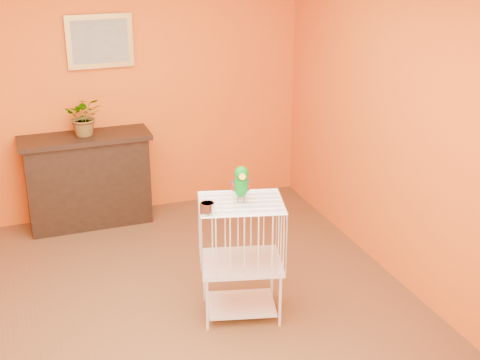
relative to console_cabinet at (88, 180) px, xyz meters
name	(u,v)px	position (x,y,z in m)	size (l,w,h in m)	color
ground	(166,329)	(0.24, -2.03, -0.46)	(4.50, 4.50, 0.00)	brown
room_shell	(156,123)	(0.24, -2.03, 1.13)	(4.50, 4.50, 4.50)	#D75B14
console_cabinet	(88,180)	(0.00, 0.00, 0.00)	(1.23, 0.44, 0.91)	black
potted_plant	(85,121)	(0.02, -0.01, 0.60)	(0.34, 0.37, 0.29)	#26722D
framed_picture	(100,41)	(0.24, 0.18, 1.29)	(0.62, 0.04, 0.50)	#B59340
birdcage	(241,257)	(0.84, -2.02, 0.02)	(0.69, 0.59, 0.92)	white
feed_cup	(207,208)	(0.56, -2.11, 0.51)	(0.10, 0.10, 0.07)	silver
parrot	(241,183)	(0.84, -2.00, 0.61)	(0.15, 0.26, 0.28)	#59544C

